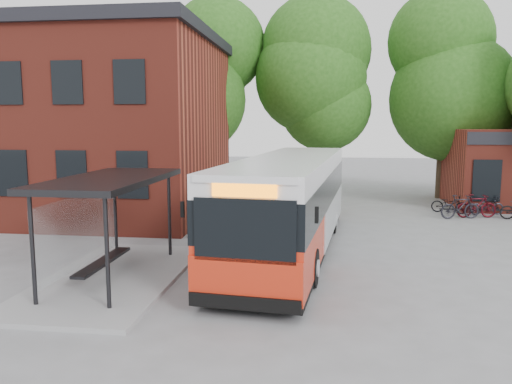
# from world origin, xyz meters

# --- Properties ---
(ground) EXTENTS (100.00, 100.00, 0.00)m
(ground) POSITION_xyz_m (0.00, 0.00, 0.00)
(ground) COLOR slate
(station_building) EXTENTS (18.40, 10.40, 8.50)m
(station_building) POSITION_xyz_m (-13.00, 9.00, 4.25)
(station_building) COLOR maroon
(station_building) RESTS_ON ground
(bus_shelter) EXTENTS (3.60, 7.00, 2.90)m
(bus_shelter) POSITION_xyz_m (-4.50, -1.00, 1.45)
(bus_shelter) COLOR black
(bus_shelter) RESTS_ON ground
(bike_rail) EXTENTS (5.20, 0.10, 0.38)m
(bike_rail) POSITION_xyz_m (9.28, 10.00, 0.19)
(bike_rail) COLOR black
(bike_rail) RESTS_ON ground
(tree_0) EXTENTS (7.92, 7.92, 11.00)m
(tree_0) POSITION_xyz_m (-6.00, 16.00, 5.50)
(tree_0) COLOR #225215
(tree_0) RESTS_ON ground
(tree_1) EXTENTS (7.92, 7.92, 10.40)m
(tree_1) POSITION_xyz_m (1.00, 17.00, 5.20)
(tree_1) COLOR #225215
(tree_1) RESTS_ON ground
(tree_2) EXTENTS (7.92, 7.92, 11.00)m
(tree_2) POSITION_xyz_m (8.00, 16.00, 5.50)
(tree_2) COLOR #225215
(tree_2) RESTS_ON ground
(city_bus) EXTENTS (3.95, 12.82, 3.20)m
(city_bus) POSITION_xyz_m (0.17, 2.81, 1.60)
(city_bus) COLOR red
(city_bus) RESTS_ON ground
(bicycle_0) EXTENTS (1.78, 1.15, 0.88)m
(bicycle_0) POSITION_xyz_m (7.36, 10.97, 0.44)
(bicycle_0) COLOR black
(bicycle_0) RESTS_ON ground
(bicycle_1) EXTENTS (1.90, 0.94, 1.10)m
(bicycle_1) POSITION_xyz_m (7.45, 9.47, 0.55)
(bicycle_1) COLOR black
(bicycle_1) RESTS_ON ground
(bicycle_2) EXTENTS (1.75, 0.95, 0.87)m
(bicycle_2) POSITION_xyz_m (8.99, 10.69, 0.44)
(bicycle_2) COLOR #21212C
(bicycle_2) RESTS_ON ground
(bicycle_3) EXTENTS (1.88, 0.76, 1.10)m
(bicycle_3) POSITION_xyz_m (8.27, 9.83, 0.55)
(bicycle_3) COLOR #3E080F
(bicycle_3) RESTS_ON ground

